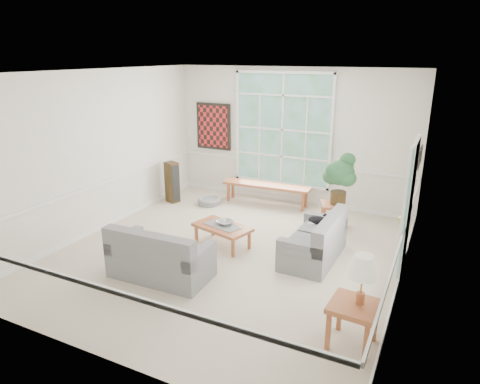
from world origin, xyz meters
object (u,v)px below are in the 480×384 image
object	(u,v)px
loveseat_right	(314,237)
side_table	(352,324)
loveseat_front	(161,252)
coffee_table	(222,236)
end_table	(333,215)

from	to	relation	value
loveseat_right	side_table	world-z (taller)	loveseat_right
loveseat_front	side_table	bearing A→B (deg)	-8.87
loveseat_front	coffee_table	world-z (taller)	loveseat_front
loveseat_right	loveseat_front	distance (m)	2.48
side_table	end_table	bearing A→B (deg)	107.66
end_table	side_table	distance (m)	3.65
loveseat_right	end_table	bearing A→B (deg)	93.48
loveseat_front	end_table	world-z (taller)	loveseat_front
loveseat_right	coffee_table	bearing A→B (deg)	-170.68
side_table	coffee_table	bearing A→B (deg)	146.68
coffee_table	side_table	size ratio (longest dim) A/B	1.86
loveseat_front	coffee_table	xyz separation A→B (m)	(0.32, 1.37, -0.22)
coffee_table	end_table	bearing A→B (deg)	63.68
loveseat_front	side_table	distance (m)	2.99
coffee_table	loveseat_right	bearing A→B (deg)	22.96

